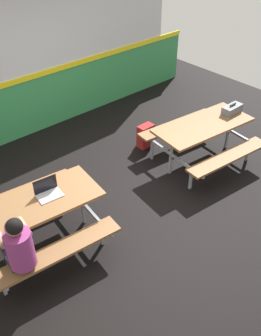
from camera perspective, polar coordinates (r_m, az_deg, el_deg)
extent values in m
cube|color=black|center=(5.96, -0.48, -3.98)|extent=(10.00, 10.00, 0.02)
cube|color=#338C4C|center=(7.56, -14.38, 9.55)|extent=(8.00, 0.12, 1.10)
cube|color=yellow|center=(7.26, -14.84, 13.57)|extent=(8.00, 0.03, 0.10)
cube|color=silver|center=(7.07, -16.11, 19.27)|extent=(6.72, 0.12, 1.40)
cube|color=brown|center=(4.85, -14.88, -5.44)|extent=(1.81, 0.94, 0.04)
cube|color=brown|center=(4.62, -11.17, -12.54)|extent=(1.67, 0.47, 0.04)
cube|color=brown|center=(5.51, -16.98, -3.94)|extent=(1.67, 0.47, 0.04)
cube|color=gray|center=(4.78, -19.23, -16.52)|extent=(0.04, 0.04, 0.41)
cube|color=gray|center=(5.28, -7.41, -5.62)|extent=(0.04, 0.04, 0.70)
cube|color=gray|center=(5.25, -7.44, -5.30)|extent=(0.22, 1.54, 0.04)
cube|color=gray|center=(5.06, -4.43, -10.06)|extent=(0.04, 0.04, 0.41)
cube|color=gray|center=(5.72, -9.78, -3.83)|extent=(0.04, 0.04, 0.41)
cube|color=brown|center=(6.41, 11.23, 6.55)|extent=(1.81, 0.94, 0.04)
cube|color=brown|center=(6.22, 14.96, 1.72)|extent=(1.67, 0.47, 0.04)
cube|color=brown|center=(6.94, 7.29, 6.73)|extent=(1.67, 0.47, 0.04)
cube|color=gray|center=(6.19, 6.28, 1.83)|extent=(0.04, 0.04, 0.70)
cube|color=gray|center=(6.17, 6.30, 2.13)|extent=(0.22, 1.54, 0.04)
cube|color=gray|center=(5.99, 9.32, -1.61)|extent=(0.04, 0.04, 0.41)
cube|color=gray|center=(6.59, 3.35, 2.89)|extent=(0.04, 0.04, 0.41)
cube|color=gray|center=(7.05, 14.88, 5.49)|extent=(0.04, 0.04, 0.70)
cube|color=gray|center=(7.03, 14.93, 5.77)|extent=(0.22, 1.54, 0.04)
cube|color=gray|center=(6.88, 17.76, 2.57)|extent=(0.04, 0.04, 0.41)
cube|color=gray|center=(7.41, 11.84, 6.27)|extent=(0.04, 0.04, 0.41)
cylinder|color=#2D2D38|center=(4.91, -18.01, -13.95)|extent=(0.11, 0.11, 0.45)
cylinder|color=#2D2D38|center=(4.93, -16.04, -13.15)|extent=(0.11, 0.11, 0.45)
cube|color=#2D2D38|center=(4.61, -16.96, -12.54)|extent=(0.34, 0.41, 0.12)
cylinder|color=#8C3372|center=(4.32, -16.70, -11.94)|extent=(0.30, 0.30, 0.48)
cylinder|color=#A57A5B|center=(4.37, -19.60, -10.10)|extent=(0.11, 0.31, 0.08)
cylinder|color=#A57A5B|center=(4.41, -16.19, -8.73)|extent=(0.11, 0.31, 0.08)
sphere|color=#A57A5B|center=(4.10, -17.61, -8.70)|extent=(0.20, 0.20, 0.20)
sphere|color=black|center=(4.05, -17.55, -8.61)|extent=(0.18, 0.18, 0.18)
cube|color=silver|center=(4.89, -12.39, -4.18)|extent=(0.34, 0.25, 0.01)
cube|color=black|center=(4.89, -13.08, -2.51)|extent=(0.32, 0.04, 0.21)
cube|color=#595B60|center=(6.83, 15.45, 8.76)|extent=(0.40, 0.18, 0.14)
cube|color=black|center=(6.79, 15.58, 9.46)|extent=(0.16, 0.02, 0.02)
cube|color=maroon|center=(6.94, 2.34, 5.00)|extent=(0.30, 0.18, 0.44)
cube|color=maroon|center=(7.04, 1.71, 4.91)|extent=(0.21, 0.04, 0.19)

